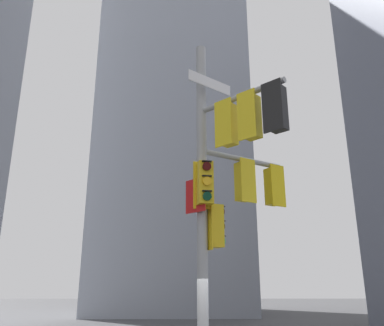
# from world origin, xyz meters

# --- Properties ---
(building_mid_block) EXTENTS (13.06, 13.06, 29.60)m
(building_mid_block) POSITION_xyz_m (-1.52, 27.05, 14.80)
(building_mid_block) COLOR #9399A3
(building_mid_block) RESTS_ON ground
(signal_pole_assembly) EXTENTS (2.68, 3.29, 8.42)m
(signal_pole_assembly) POSITION_xyz_m (0.62, -0.13, 4.81)
(signal_pole_assembly) COLOR #9EA0A3
(signal_pole_assembly) RESTS_ON ground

